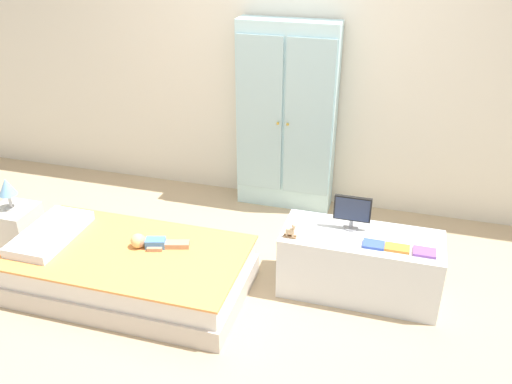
% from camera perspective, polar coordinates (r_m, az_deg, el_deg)
% --- Properties ---
extents(ground_plane, '(10.00, 10.00, 0.02)m').
position_cam_1_polar(ground_plane, '(3.70, -2.37, -11.48)').
color(ground_plane, tan).
extents(back_wall, '(6.40, 0.05, 2.70)m').
position_cam_1_polar(back_wall, '(4.50, 3.77, 15.11)').
color(back_wall, silver).
rests_on(back_wall, ground_plane).
extents(bed, '(1.57, 0.85, 0.31)m').
position_cam_1_polar(bed, '(3.81, -13.03, -7.96)').
color(bed, beige).
rests_on(bed, ground_plane).
extents(pillow, '(0.32, 0.61, 0.07)m').
position_cam_1_polar(pillow, '(4.00, -20.75, -4.08)').
color(pillow, silver).
rests_on(pillow, bed).
extents(doll, '(0.39, 0.18, 0.10)m').
position_cam_1_polar(doll, '(3.72, -11.15, -5.16)').
color(doll, '#4C84C6').
rests_on(doll, bed).
extents(nightstand, '(0.30, 0.30, 0.37)m').
position_cam_1_polar(nightstand, '(4.46, -23.76, -3.62)').
color(nightstand, silver).
rests_on(nightstand, ground_plane).
extents(table_lamp, '(0.13, 0.13, 0.24)m').
position_cam_1_polar(table_lamp, '(4.31, -24.64, 0.38)').
color(table_lamp, '#B7B2AD').
rests_on(table_lamp, nightstand).
extents(wardrobe, '(0.80, 0.25, 1.58)m').
position_cam_1_polar(wardrobe, '(4.50, 3.20, 7.72)').
color(wardrobe, silver).
rests_on(wardrobe, ground_plane).
extents(tv_stand, '(1.04, 0.43, 0.45)m').
position_cam_1_polar(tv_stand, '(3.71, 10.79, -7.43)').
color(tv_stand, silver).
rests_on(tv_stand, ground_plane).
extents(tv_monitor, '(0.24, 0.10, 0.23)m').
position_cam_1_polar(tv_monitor, '(3.59, 10.05, -1.92)').
color(tv_monitor, '#99999E').
rests_on(tv_monitor, tv_stand).
extents(rocking_horse_toy, '(0.08, 0.04, 0.10)m').
position_cam_1_polar(rocking_horse_toy, '(3.49, 3.69, -4.12)').
color(rocking_horse_toy, '#8E6642').
rests_on(rocking_horse_toy, tv_stand).
extents(book_blue, '(0.13, 0.10, 0.02)m').
position_cam_1_polar(book_blue, '(3.50, 12.21, -5.39)').
color(book_blue, blue).
rests_on(book_blue, tv_stand).
extents(book_orange, '(0.15, 0.09, 0.02)m').
position_cam_1_polar(book_orange, '(3.50, 14.56, -5.69)').
color(book_orange, orange).
rests_on(book_orange, tv_stand).
extents(book_purple, '(0.14, 0.10, 0.02)m').
position_cam_1_polar(book_purple, '(3.51, 17.24, -6.03)').
color(book_purple, '#8E51B2').
rests_on(book_purple, tv_stand).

